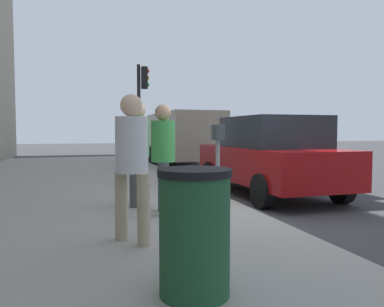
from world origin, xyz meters
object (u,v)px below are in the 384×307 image
Objects in this scene: pedestrian_bystander at (132,156)px; trash_bin at (195,232)px; traffic_signal at (142,99)px; parking_meter at (218,148)px; parking_officer at (138,145)px; parked_sedan_near at (269,156)px; pedestrian_at_meter at (163,150)px; parked_van_far at (183,136)px.

pedestrian_bystander reaches higher than trash_bin.
parking_meter is at bearing -179.40° from traffic_signal.
parked_sedan_near is at bearing 51.18° from parking_officer.
parking_officer is 3.90m from trash_bin.
parking_meter is 1.40m from parking_officer.
pedestrian_at_meter is (-0.11, 0.96, -0.01)m from parking_meter.
trash_bin is (-3.08, 0.41, -0.50)m from pedestrian_at_meter.
pedestrian_bystander is 0.96× the size of parking_officer.
parking_officer reaches higher than parking_meter.
pedestrian_bystander is 0.33× the size of parked_van_far.
traffic_signal is 10.93m from trash_bin.
pedestrian_bystander is at bearing -106.81° from pedestrian_at_meter.
parked_sedan_near is (1.83, -1.91, -0.27)m from parking_meter.
traffic_signal is (5.67, 1.99, 1.68)m from parked_sedan_near.
traffic_signal is (9.09, -1.56, 1.41)m from pedestrian_bystander.
pedestrian_at_meter is 3.14m from trash_bin.
pedestrian_bystander is 11.49m from parked_van_far.
traffic_signal reaches higher than trash_bin.
parking_officer is 0.41× the size of parked_sedan_near.
parked_van_far is at bearing 101.09° from parking_officer.
parked_van_far is at bearing 81.30° from pedestrian_at_meter.
parking_officer reaches higher than pedestrian_at_meter.
parking_meter is 0.27× the size of parked_van_far.
traffic_signal is (-1.84, 1.99, 1.32)m from parked_van_far.
parking_meter is 3.50m from trash_bin.
traffic_signal is (6.83, -1.15, 1.36)m from parking_officer.
parking_meter is 0.32× the size of parked_sedan_near.
parked_sedan_near is 7.53m from parked_van_far.
pedestrian_at_meter is 9.88m from parked_van_far.
pedestrian_bystander is at bearing 170.24° from traffic_signal.
traffic_signal is at bearing 44.21° from pedestrian_bystander.
parked_van_far is at bearing 0.00° from parked_sedan_near.
parking_officer reaches higher than parked_sedan_near.
parked_sedan_near is at bearing 42.24° from pedestrian_at_meter.
parked_van_far is at bearing -11.56° from parking_meter.
pedestrian_bystander is 1.71× the size of trash_bin.
pedestrian_bystander is at bearing 161.99° from parked_van_far.
parking_meter reaches higher than trash_bin.
trash_bin is (-10.69, 1.28, -1.92)m from traffic_signal.
pedestrian_bystander reaches higher than parked_sedan_near.
pedestrian_bystander is 4.93m from parked_sedan_near.
parked_sedan_near is 4.38× the size of trash_bin.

